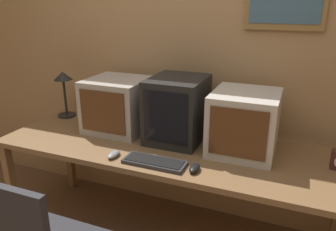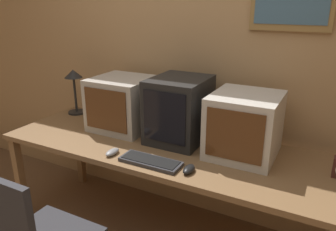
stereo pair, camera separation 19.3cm
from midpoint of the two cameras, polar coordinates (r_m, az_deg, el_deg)
name	(u,v)px [view 1 (the left image)]	position (r m, az deg, el deg)	size (l,w,h in m)	color
wall_back	(193,53)	(2.47, 2.18, 10.81)	(8.00, 0.08, 2.60)	tan
desk	(168,155)	(2.23, -2.50, -6.92)	(2.33, 0.76, 0.75)	olive
monitor_left	(118,105)	(2.46, -10.94, 1.83)	(0.42, 0.42, 0.39)	#B7B2A8
monitor_center	(177,109)	(2.24, -0.84, 1.08)	(0.36, 0.44, 0.44)	black
monitor_right	(244,122)	(2.10, 10.58, -1.22)	(0.41, 0.45, 0.39)	beige
keyboard_main	(155,162)	(1.98, -5.18, -8.14)	(0.38, 0.14, 0.03)	#333338
mouse_near_keyboard	(195,168)	(1.89, 1.71, -9.21)	(0.06, 0.11, 0.04)	black
mouse_far_corner	(114,154)	(2.09, -12.09, -6.70)	(0.06, 0.12, 0.03)	gray
desk_lamp	(64,84)	(2.84, -19.59, 5.15)	(0.15, 0.15, 0.38)	black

